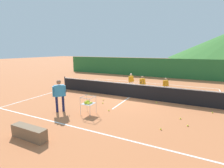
# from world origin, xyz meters

# --- Properties ---
(ground_plane) EXTENTS (120.00, 120.00, 0.00)m
(ground_plane) POSITION_xyz_m (0.00, 0.00, 0.00)
(ground_plane) COLOR #C67042
(line_baseline_near) EXTENTS (11.52, 0.08, 0.01)m
(line_baseline_near) POSITION_xyz_m (0.00, -5.28, 0.00)
(line_baseline_near) COLOR white
(line_baseline_near) RESTS_ON ground
(line_baseline_far) EXTENTS (11.52, 0.08, 0.01)m
(line_baseline_far) POSITION_xyz_m (0.00, 5.69, 0.00)
(line_baseline_far) COLOR white
(line_baseline_far) RESTS_ON ground
(line_sideline_west) EXTENTS (0.08, 10.96, 0.01)m
(line_sideline_west) POSITION_xyz_m (-5.76, 0.00, 0.00)
(line_sideline_west) COLOR white
(line_sideline_west) RESTS_ON ground
(line_service_center) EXTENTS (0.08, 5.26, 0.01)m
(line_service_center) POSITION_xyz_m (0.00, 0.00, 0.00)
(line_service_center) COLOR white
(line_service_center) RESTS_ON ground
(tennis_net) EXTENTS (11.38, 0.08, 1.05)m
(tennis_net) POSITION_xyz_m (0.00, 0.00, 0.50)
(tennis_net) COLOR #333338
(tennis_net) RESTS_ON ground
(instructor) EXTENTS (0.59, 0.82, 1.69)m
(instructor) POSITION_xyz_m (-2.28, -4.15, 1.01)
(instructor) COLOR #191E4C
(instructor) RESTS_ON ground
(student_0) EXTENTS (0.37, 0.54, 1.34)m
(student_0) POSITION_xyz_m (-0.71, 2.20, 0.80)
(student_0) COLOR silver
(student_0) RESTS_ON ground
(student_1) EXTENTS (0.44, 0.70, 1.28)m
(student_1) POSITION_xyz_m (0.39, 1.63, 0.77)
(student_1) COLOR black
(student_1) RESTS_ON ground
(student_2) EXTENTS (0.43, 0.46, 1.23)m
(student_2) POSITION_xyz_m (2.03, 1.95, 0.74)
(student_2) COLOR navy
(student_2) RESTS_ON ground
(ball_cart) EXTENTS (0.58, 0.58, 0.90)m
(ball_cart) POSITION_xyz_m (-0.79, -3.78, 0.59)
(ball_cart) COLOR #B7B7BC
(ball_cart) RESTS_ON ground
(tennis_ball_0) EXTENTS (0.07, 0.07, 0.07)m
(tennis_ball_0) POSITION_xyz_m (3.80, -3.09, 0.03)
(tennis_ball_0) COLOR yellow
(tennis_ball_0) RESTS_ON ground
(tennis_ball_1) EXTENTS (0.07, 0.07, 0.07)m
(tennis_ball_1) POSITION_xyz_m (1.92, -0.43, 0.03)
(tennis_ball_1) COLOR yellow
(tennis_ball_1) RESTS_ON ground
(tennis_ball_2) EXTENTS (0.07, 0.07, 0.07)m
(tennis_ball_2) POSITION_xyz_m (-0.04, -2.96, 0.03)
(tennis_ball_2) COLOR yellow
(tennis_ball_2) RESTS_ON ground
(tennis_ball_3) EXTENTS (0.07, 0.07, 0.07)m
(tennis_ball_3) POSITION_xyz_m (-3.66, -2.36, 0.03)
(tennis_ball_3) COLOR yellow
(tennis_ball_3) RESTS_ON ground
(tennis_ball_4) EXTENTS (0.07, 0.07, 0.07)m
(tennis_ball_4) POSITION_xyz_m (-0.95, -1.99, 0.03)
(tennis_ball_4) COLOR yellow
(tennis_ball_4) RESTS_ON ground
(tennis_ball_5) EXTENTS (0.07, 0.07, 0.07)m
(tennis_ball_5) POSITION_xyz_m (3.45, -2.43, 0.03)
(tennis_ball_5) COLOR yellow
(tennis_ball_5) RESTS_ON ground
(tennis_ball_6) EXTENTS (0.07, 0.07, 0.07)m
(tennis_ball_6) POSITION_xyz_m (4.85, -0.87, 0.03)
(tennis_ball_6) COLOR yellow
(tennis_ball_6) RESTS_ON ground
(tennis_ball_7) EXTENTS (0.07, 0.07, 0.07)m
(tennis_ball_7) POSITION_xyz_m (-2.89, -0.63, 0.03)
(tennis_ball_7) COLOR yellow
(tennis_ball_7) RESTS_ON ground
(tennis_ball_8) EXTENTS (0.07, 0.07, 0.07)m
(tennis_ball_8) POSITION_xyz_m (2.84, -3.93, 0.03)
(tennis_ball_8) COLOR yellow
(tennis_ball_8) RESTS_ON ground
(tennis_ball_9) EXTENTS (0.07, 0.07, 0.07)m
(tennis_ball_9) POSITION_xyz_m (-1.26, -1.40, 0.03)
(tennis_ball_9) COLOR yellow
(tennis_ball_9) RESTS_ON ground
(windscreen_fence) EXTENTS (25.34, 0.08, 2.23)m
(windscreen_fence) POSITION_xyz_m (0.00, 9.75, 1.11)
(windscreen_fence) COLOR #286B33
(windscreen_fence) RESTS_ON ground
(courtside_bench) EXTENTS (1.50, 0.36, 0.46)m
(courtside_bench) POSITION_xyz_m (-1.32, -6.76, 0.23)
(courtside_bench) COLOR brown
(courtside_bench) RESTS_ON ground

